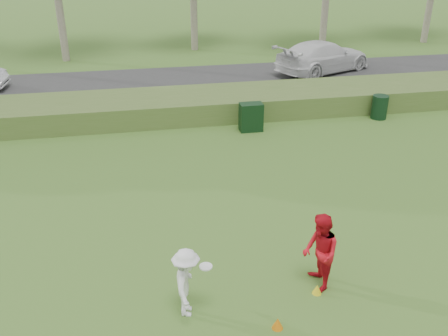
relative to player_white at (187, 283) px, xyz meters
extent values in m
plane|color=#386321|center=(1.55, 0.02, -0.77)|extent=(120.00, 120.00, 0.00)
cube|color=#436127|center=(1.55, 12.02, -0.32)|extent=(80.00, 3.00, 0.90)
cube|color=#2D2D2D|center=(1.55, 17.02, -0.74)|extent=(80.00, 6.00, 0.06)
imported|color=white|center=(0.00, 0.00, 0.00)|extent=(0.75, 1.09, 1.55)
cylinder|color=white|center=(0.40, 0.00, 0.34)|extent=(0.27, 0.27, 0.03)
imported|color=red|center=(2.95, 0.29, 0.13)|extent=(0.73, 0.92, 1.82)
cone|color=orange|center=(1.71, -0.79, -0.65)|extent=(0.23, 0.23, 0.25)
cone|color=yellow|center=(2.86, 0.06, -0.66)|extent=(0.21, 0.21, 0.23)
cube|color=black|center=(3.74, 9.81, -0.22)|extent=(0.89, 0.56, 1.11)
cylinder|color=black|center=(9.34, 10.15, -0.28)|extent=(0.77, 0.77, 0.98)
imported|color=white|center=(9.64, 17.48, 0.12)|extent=(6.21, 4.53, 1.67)
camera|label=1|loc=(-0.78, -8.06, 6.49)|focal=40.00mm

